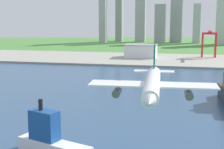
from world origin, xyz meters
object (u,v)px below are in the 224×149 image
Objects in this scene: ferry_boat at (50,139)px; port_crane_red at (209,38)px; airplane_landing at (152,85)px; warehouse_main at (141,51)px.

port_crane_red is (93.12, 376.71, 22.89)m from ferry_boat.
ferry_boat is at bearing -103.88° from port_crane_red.
port_crane_red is at bearing 83.74° from airplane_landing.
airplane_landing is 66.70m from ferry_boat.
ferry_boat reaches higher than warehouse_main.
warehouse_main is at bearing 90.71° from ferry_boat.
airplane_landing is at bearing -33.15° from ferry_boat.
ferry_boat is at bearing -89.29° from warehouse_main.
ferry_boat is at bearing 146.85° from airplane_landing.
airplane_landing reaches higher than warehouse_main.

